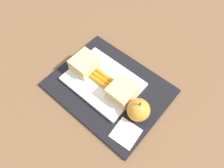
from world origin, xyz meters
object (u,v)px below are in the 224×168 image
(carrot_sticks_bundle, at_px, (103,79))
(apple, at_px, (138,110))
(food_tray, at_px, (103,82))
(sandwich_half_left, at_px, (85,64))
(sandwich_half_right, at_px, (122,91))
(paper_napkin, at_px, (126,133))

(carrot_sticks_bundle, relative_size, apple, 1.01)
(food_tray, relative_size, apple, 2.95)
(sandwich_half_left, xyz_separation_m, apple, (0.23, -0.02, -0.00))
(carrot_sticks_bundle, bearing_deg, food_tray, -115.88)
(sandwich_half_left, bearing_deg, sandwich_half_right, 0.00)
(food_tray, distance_m, paper_napkin, 0.18)
(sandwich_half_right, height_order, carrot_sticks_bundle, sandwich_half_right)
(sandwich_half_left, relative_size, paper_napkin, 1.14)
(food_tray, height_order, carrot_sticks_bundle, carrot_sticks_bundle)
(sandwich_half_right, bearing_deg, paper_napkin, -45.33)
(sandwich_half_right, relative_size, carrot_sticks_bundle, 1.02)
(sandwich_half_left, xyz_separation_m, carrot_sticks_bundle, (0.08, 0.00, -0.01))
(food_tray, relative_size, sandwich_half_left, 2.88)
(food_tray, height_order, sandwich_half_right, sandwich_half_right)
(carrot_sticks_bundle, bearing_deg, paper_napkin, -27.56)
(food_tray, relative_size, carrot_sticks_bundle, 2.93)
(sandwich_half_left, distance_m, paper_napkin, 0.25)
(food_tray, bearing_deg, apple, -6.38)
(carrot_sticks_bundle, xyz_separation_m, apple, (0.15, -0.02, 0.01))
(paper_napkin, bearing_deg, sandwich_half_right, 134.67)
(paper_napkin, bearing_deg, apple, 98.47)
(carrot_sticks_bundle, bearing_deg, apple, -6.56)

